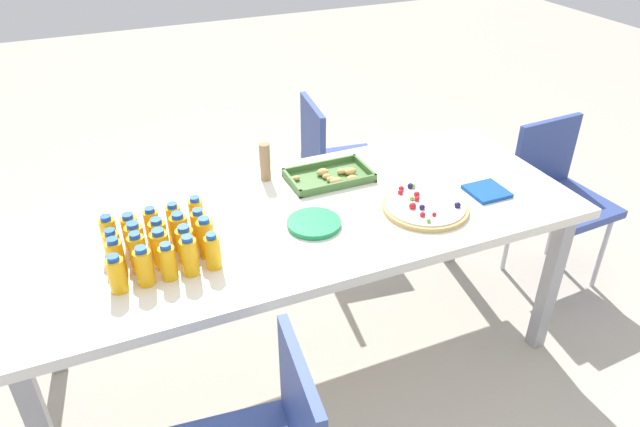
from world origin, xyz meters
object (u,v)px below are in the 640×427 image
object	(u,v)px
juice_bottle_11	(136,242)
juice_bottle_16	(131,232)
chair_far_right	(333,159)
juice_bottle_17	(152,226)
juice_bottle_3	(190,256)
juice_bottle_9	(206,238)
juice_bottle_8	(186,245)
juice_bottle_14	(200,228)
juice_bottle_1	(144,267)
juice_bottle_0	(117,274)
fruit_pizza	(425,206)
chair_end	(556,190)
party_table	(300,228)
juice_bottle_18	(175,222)
juice_bottle_7	(161,249)
plate_stack	(314,223)
juice_bottle_13	(180,232)
juice_bottle_4	(213,252)
juice_bottle_12	(159,237)
juice_bottle_15	(110,235)
cardboard_tube	(265,162)
juice_bottle_6	(138,253)
juice_bottle_2	(168,262)
juice_bottle_19	(197,216)
juice_bottle_10	(113,247)
snack_tray	(331,176)
napkin_stack	(487,191)
juice_bottle_5	(116,258)

from	to	relation	value
juice_bottle_11	juice_bottle_16	size ratio (longest dim) A/B	1.04
chair_far_right	juice_bottle_17	bearing A→B (deg)	-46.38
juice_bottle_3	juice_bottle_9	bearing A→B (deg)	46.81
juice_bottle_8	juice_bottle_14	distance (m)	0.10
juice_bottle_1	juice_bottle_11	size ratio (longest dim) A/B	1.00
juice_bottle_0	fruit_pizza	world-z (taller)	juice_bottle_0
chair_end	chair_far_right	bearing A→B (deg)	-43.65
party_table	juice_bottle_18	xyz separation A→B (m)	(-0.47, 0.03, 0.13)
juice_bottle_11	fruit_pizza	bearing A→B (deg)	-6.38
chair_far_right	juice_bottle_16	world-z (taller)	juice_bottle_16
juice_bottle_11	juice_bottle_1	bearing A→B (deg)	-88.97
juice_bottle_7	plate_stack	size ratio (longest dim) A/B	0.70
juice_bottle_13	plate_stack	xyz separation A→B (m)	(0.48, -0.05, -0.06)
juice_bottle_4	juice_bottle_13	size ratio (longest dim) A/B	0.93
chair_end	fruit_pizza	world-z (taller)	chair_end
juice_bottle_0	juice_bottle_12	bearing A→B (deg)	44.21
juice_bottle_15	plate_stack	distance (m)	0.72
juice_bottle_9	cardboard_tube	world-z (taller)	cardboard_tube
juice_bottle_6	juice_bottle_14	world-z (taller)	juice_bottle_6
juice_bottle_2	juice_bottle_17	xyz separation A→B (m)	(-0.01, 0.23, 0.00)
juice_bottle_8	plate_stack	bearing A→B (deg)	3.39
party_table	juice_bottle_19	distance (m)	0.41
juice_bottle_2	juice_bottle_3	world-z (taller)	juice_bottle_3
juice_bottle_10	juice_bottle_11	size ratio (longest dim) A/B	0.94
snack_tray	juice_bottle_6	bearing A→B (deg)	-158.93
juice_bottle_6	juice_bottle_16	size ratio (longest dim) A/B	1.10
juice_bottle_16	cardboard_tube	bearing A→B (deg)	25.70
juice_bottle_10	juice_bottle_19	xyz separation A→B (m)	(0.30, 0.07, 0.01)
party_table	fruit_pizza	size ratio (longest dim) A/B	6.50
juice_bottle_11	napkin_stack	distance (m)	1.37
juice_bottle_2	fruit_pizza	distance (m)	0.99
juice_bottle_17	juice_bottle_2	bearing A→B (deg)	-87.61
chair_far_right	juice_bottle_12	distance (m)	1.40
chair_far_right	chair_end	distance (m)	1.15
juice_bottle_4	juice_bottle_12	distance (m)	0.21
juice_bottle_12	juice_bottle_6	bearing A→B (deg)	-136.51
juice_bottle_14	juice_bottle_6	bearing A→B (deg)	-162.33
juice_bottle_12	juice_bottle_13	world-z (taller)	juice_bottle_13
juice_bottle_8	juice_bottle_14	xyz separation A→B (m)	(0.07, 0.08, 0.00)
juice_bottle_6	juice_bottle_13	distance (m)	0.17
juice_bottle_9	napkin_stack	xyz separation A→B (m)	(1.15, -0.03, -0.06)
juice_bottle_10	juice_bottle_19	bearing A→B (deg)	12.95
juice_bottle_11	juice_bottle_14	distance (m)	0.22
juice_bottle_5	cardboard_tube	xyz separation A→B (m)	(0.65, 0.43, 0.01)
juice_bottle_10	juice_bottle_12	world-z (taller)	juice_bottle_12
party_table	juice_bottle_4	bearing A→B (deg)	-153.16
juice_bottle_14	cardboard_tube	distance (m)	0.51
party_table	juice_bottle_17	distance (m)	0.56
juice_bottle_5	juice_bottle_15	xyz separation A→B (m)	(-0.00, 0.14, 0.00)
juice_bottle_3	napkin_stack	xyz separation A→B (m)	(1.22, 0.05, -0.06)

